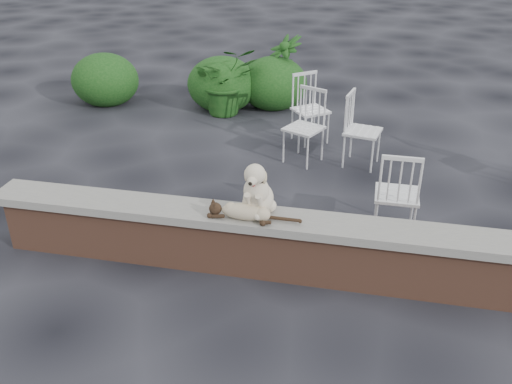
% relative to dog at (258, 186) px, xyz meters
% --- Properties ---
extents(ground, '(60.00, 60.00, 0.00)m').
position_rel_dog_xyz_m(ground, '(0.60, -0.07, -0.84)').
color(ground, black).
rests_on(ground, ground).
extents(brick_wall, '(6.00, 0.30, 0.50)m').
position_rel_dog_xyz_m(brick_wall, '(0.60, -0.07, -0.59)').
color(brick_wall, brown).
rests_on(brick_wall, ground).
extents(capstone, '(6.20, 0.40, 0.08)m').
position_rel_dog_xyz_m(capstone, '(0.60, -0.07, -0.30)').
color(capstone, slate).
rests_on(capstone, brick_wall).
extents(dog, '(0.37, 0.46, 0.51)m').
position_rel_dog_xyz_m(dog, '(0.00, 0.00, 0.00)').
color(dog, beige).
rests_on(dog, capstone).
extents(cat, '(0.97, 0.30, 0.16)m').
position_rel_dog_xyz_m(cat, '(-0.08, -0.15, -0.17)').
color(cat, tan).
rests_on(cat, capstone).
extents(chair_c, '(0.56, 0.56, 0.94)m').
position_rel_dog_xyz_m(chair_c, '(1.22, 0.83, -0.37)').
color(chair_c, white).
rests_on(chair_c, ground).
extents(chair_a, '(0.79, 0.79, 0.94)m').
position_rel_dog_xyz_m(chair_a, '(0.08, 3.11, -0.37)').
color(chair_a, white).
rests_on(chair_a, ground).
extents(chair_b, '(0.74, 0.74, 0.94)m').
position_rel_dog_xyz_m(chair_b, '(0.08, 2.42, -0.37)').
color(chair_b, white).
rests_on(chair_b, ground).
extents(chair_e, '(0.66, 0.66, 0.94)m').
position_rel_dog_xyz_m(chair_e, '(0.82, 2.47, -0.37)').
color(chair_e, white).
rests_on(chair_e, ground).
extents(potted_plant_a, '(1.24, 1.19, 1.08)m').
position_rel_dog_xyz_m(potted_plant_a, '(-1.36, 3.99, -0.30)').
color(potted_plant_a, '#113D11').
rests_on(potted_plant_a, ground).
extents(potted_plant_b, '(0.89, 0.89, 1.13)m').
position_rel_dog_xyz_m(potted_plant_b, '(-0.53, 4.60, -0.27)').
color(potted_plant_b, '#113D11').
rests_on(potted_plant_b, ground).
extents(shrubbery, '(3.84, 1.39, 0.89)m').
position_rel_dog_xyz_m(shrubbery, '(-1.86, 4.25, -0.44)').
color(shrubbery, '#113D11').
rests_on(shrubbery, ground).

